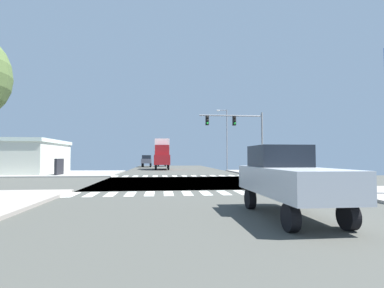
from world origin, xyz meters
The scene contains 12 objects.
ground centered at (0.00, 0.00, -0.03)m, with size 90.00×90.00×0.05m.
sidewalk_corner_ne centered at (13.00, 12.00, 0.07)m, with size 12.00×12.00×0.14m.
sidewalk_corner_nw centered at (-13.00, 12.00, 0.07)m, with size 12.00×12.00×0.14m.
crosswalk_near centered at (-0.25, -7.30, 0.00)m, with size 13.50×2.00×0.01m.
crosswalk_far centered at (-0.25, 7.30, 0.00)m, with size 13.50×2.00×0.01m.
traffic_signal_mast centered at (6.08, 7.55, 5.03)m, with size 6.94×0.55×6.79m.
street_lamp centered at (7.74, 21.19, 5.46)m, with size 1.78×0.32×9.30m.
bank_building centered at (-19.72, 12.45, 1.97)m, with size 12.96×10.09×3.93m.
suv_farside_1 centered at (-5.00, 36.00, 1.39)m, with size 1.96×4.60×2.34m.
sedan_crossing_2 centered at (-2.00, 39.45, 1.12)m, with size 1.80×4.30×1.88m.
box_truck_queued_1 centered at (-2.00, 23.79, 2.56)m, with size 2.40×7.20×4.85m.
pickup_leading_1 centered at (2.00, -13.77, 1.29)m, with size 2.00×5.10×2.35m.
Camera 1 is at (-2.16, -23.05, 1.93)m, focal length 27.41 mm.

